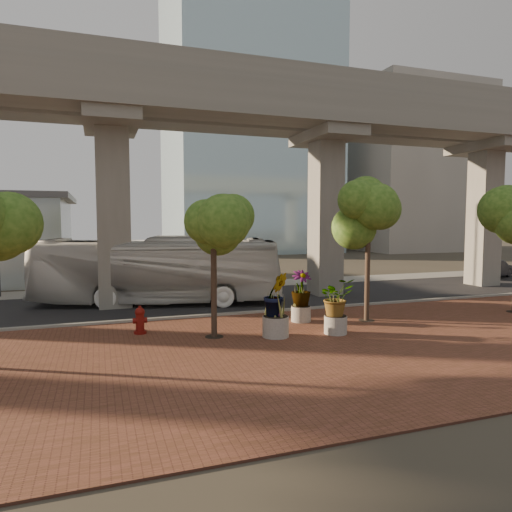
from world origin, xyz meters
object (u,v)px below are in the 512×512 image
object	(u,v)px
fire_hydrant	(140,320)
parked_car	(494,269)
transit_bus	(159,271)
planter_front	(336,300)

from	to	relation	value
fire_hydrant	parked_car	bearing A→B (deg)	18.20
transit_bus	planter_front	size ratio (longest dim) A/B	5.89
transit_bus	parked_car	bearing A→B (deg)	-68.73
parked_car	fire_hydrant	distance (m)	28.65
transit_bus	fire_hydrant	bearing A→B (deg)	-178.47
planter_front	parked_car	bearing A→B (deg)	29.73
parked_car	fire_hydrant	xyz separation A→B (m)	(-27.22, -8.95, -0.11)
fire_hydrant	planter_front	distance (m)	7.64
transit_bus	fire_hydrant	size ratio (longest dim) A/B	11.81
planter_front	transit_bus	bearing A→B (deg)	122.47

